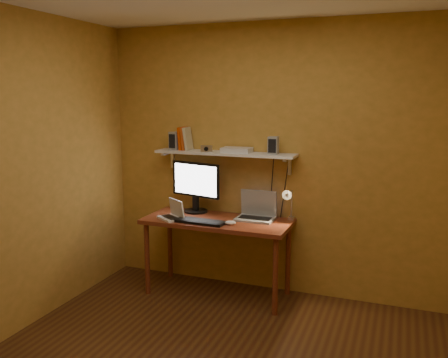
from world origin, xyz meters
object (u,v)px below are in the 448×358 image
at_px(mouse, 230,223).
at_px(laptop, 257,212).
at_px(keyboard, 200,222).
at_px(desk, 217,228).
at_px(router, 237,150).
at_px(wall_shelf, 225,154).
at_px(desk_lamp, 289,201).
at_px(speaker_right, 273,145).
at_px(shelf_camera, 206,149).
at_px(speaker_left, 176,141).
at_px(netbook, 173,213).
at_px(monitor, 196,184).

bearing_deg(mouse, laptop, 41.69).
bearing_deg(keyboard, mouse, 10.50).
height_order(desk, router, router).
distance_m(wall_shelf, mouse, 0.70).
relative_size(desk, router, 5.00).
height_order(desk, desk_lamp, desk_lamp).
height_order(mouse, speaker_right, speaker_right).
bearing_deg(desk, wall_shelf, 90.00).
distance_m(desk, speaker_right, 0.95).
distance_m(desk, shelf_camera, 0.77).
distance_m(wall_shelf, desk_lamp, 0.77).
bearing_deg(mouse, speaker_left, 135.49).
relative_size(desk, netbook, 4.72).
height_order(laptop, keyboard, laptop).
distance_m(speaker_right, shelf_camera, 0.65).
bearing_deg(wall_shelf, speaker_right, 0.54).
bearing_deg(mouse, router, 80.93).
height_order(mouse, speaker_left, speaker_left).
xyz_separation_m(laptop, shelf_camera, (-0.50, -0.04, 0.59)).
distance_m(monitor, shelf_camera, 0.41).
bearing_deg(laptop, router, 168.42).
height_order(monitor, laptop, monitor).
bearing_deg(monitor, desk_lamp, 9.24).
height_order(desk, wall_shelf, wall_shelf).
relative_size(speaker_left, speaker_right, 1.09).
relative_size(wall_shelf, speaker_left, 7.85).
relative_size(monitor, mouse, 5.33).
bearing_deg(speaker_right, desk_lamp, -23.69).
height_order(wall_shelf, speaker_right, speaker_right).
bearing_deg(mouse, netbook, 160.25).
distance_m(monitor, speaker_right, 0.90).
relative_size(laptop, mouse, 3.45).
xyz_separation_m(keyboard, speaker_right, (0.59, 0.37, 0.69)).
distance_m(monitor, keyboard, 0.50).
distance_m(keyboard, shelf_camera, 0.71).
relative_size(desk_lamp, shelf_camera, 3.23).
distance_m(netbook, speaker_right, 1.15).
height_order(netbook, speaker_right, speaker_right).
bearing_deg(desk_lamp, netbook, -166.43).
distance_m(desk, router, 0.77).
xyz_separation_m(desk_lamp, shelf_camera, (-0.82, -0.01, 0.45)).
xyz_separation_m(speaker_left, shelf_camera, (0.37, -0.09, -0.06)).
distance_m(monitor, netbook, 0.41).
xyz_separation_m(desk, mouse, (0.18, -0.14, 0.10)).
distance_m(desk, desk_lamp, 0.73).
relative_size(desk, mouse, 13.51).
height_order(netbook, desk_lamp, desk_lamp).
bearing_deg(speaker_left, desk, -4.45).
xyz_separation_m(keyboard, router, (0.22, 0.38, 0.64)).
bearing_deg(router, laptop, -12.26).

